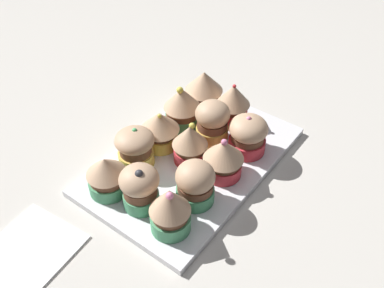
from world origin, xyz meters
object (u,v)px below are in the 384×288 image
Objects in this scene: cupcake_1 at (182,107)px; cupcake_8 at (141,187)px; cupcake_6 at (214,122)px; cupcake_5 at (234,104)px; cupcake_10 at (223,158)px; cupcake_2 at (160,128)px; cupcake_7 at (190,143)px; cupcake_9 at (248,134)px; cupcake_12 at (170,209)px; napkin at (23,255)px; cupcake_3 at (135,147)px; cupcake_4 at (107,175)px; cupcake_0 at (204,90)px; baking_tray at (192,160)px; cupcake_11 at (195,183)px.

cupcake_8 is at bearing 19.94° from cupcake_1.
cupcake_5 is at bearing 179.70° from cupcake_6.
cupcake_5 reaches higher than cupcake_10.
cupcake_8 reaches higher than cupcake_2.
cupcake_9 is (-7.41, 6.12, -0.24)cm from cupcake_7.
cupcake_8 is at bearing 1.42° from cupcake_7.
cupcake_1 is at bearing -146.43° from cupcake_12.
cupcake_1 is 0.58× the size of napkin.
cupcake_10 reaches higher than cupcake_2.
napkin is at bearing -2.58° from cupcake_3.
cupcake_12 is at bearing 13.00° from cupcake_5.
cupcake_10 is 0.88× the size of cupcake_12.
cupcake_4 is at bearing 1.44° from cupcake_1.
cupcake_0 is at bearing -91.52° from cupcake_5.
cupcake_4 is 0.84× the size of cupcake_6.
baking_tray is 7.21cm from cupcake_10.
cupcake_4 is (13.01, -5.75, 3.88)cm from baking_tray.
baking_tray is 2.47× the size of napkin.
cupcake_12 is at bearing 61.70° from cupcake_3.
cupcake_8 is at bearing -96.74° from cupcake_12.
cupcake_3 is at bearing -0.25° from cupcake_0.
cupcake_8 is 19.94cm from cupcake_9.
cupcake_10 is 0.50× the size of napkin.
cupcake_4 is 0.80× the size of cupcake_12.
cupcake_6 is at bearing 162.00° from cupcake_4.
cupcake_12 is at bearing 83.26° from cupcake_8.
cupcake_0 is 0.94× the size of cupcake_1.
cupcake_7 is at bearing -137.40° from cupcake_11.
cupcake_8 is (17.72, 6.43, -0.31)cm from cupcake_1.
cupcake_10 is (-6.19, 12.29, 0.10)cm from cupcake_3.
baking_tray is at bearing -41.25° from cupcake_9.
cupcake_7 is at bearing -3.43° from cupcake_6.
cupcake_12 reaches higher than cupcake_4.
cupcake_10 is at bearing -0.89° from cupcake_9.
cupcake_7 is at bearing -8.61° from baking_tray.
cupcake_5 is at bearing -167.00° from cupcake_12.
cupcake_2 is (12.47, 0.18, -0.55)cm from cupcake_0.
cupcake_11 reaches higher than cupcake_2.
napkin is (27.23, -7.25, -4.49)cm from cupcake_7.
cupcake_1 is 1.19× the size of cupcake_2.
cupcake_8 is 0.54× the size of napkin.
cupcake_11 is (6.23, 5.72, -0.09)cm from cupcake_7.
cupcake_3 is 0.84× the size of cupcake_12.
cupcake_6 is at bearing -156.49° from cupcake_11.
cupcake_8 reaches higher than baking_tray.
napkin is (14.75, -1.58, -4.18)cm from cupcake_4.
cupcake_4 reaches higher than baking_tray.
cupcake_1 is at bearing -178.56° from cupcake_4.
cupcake_9 is (-7.45, 12.13, -0.17)cm from cupcake_2.
cupcake_0 is 0.96× the size of cupcake_12.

